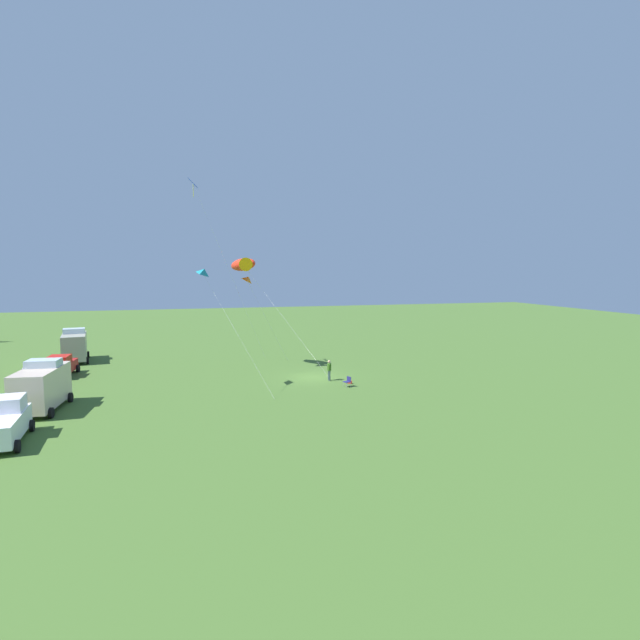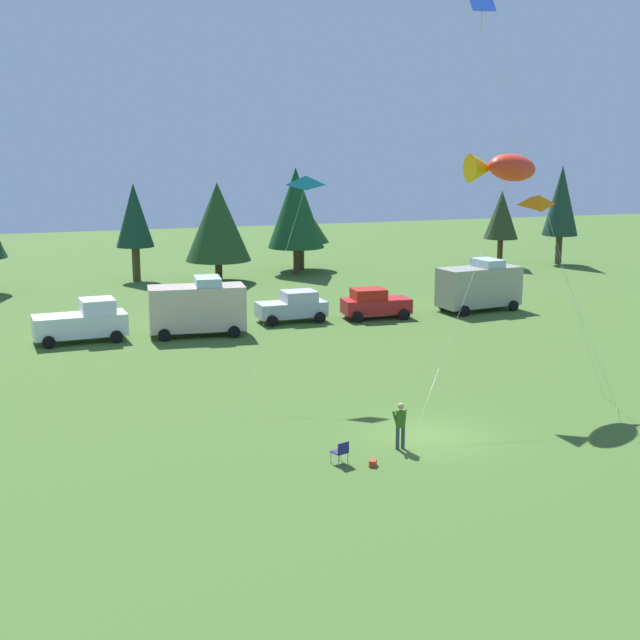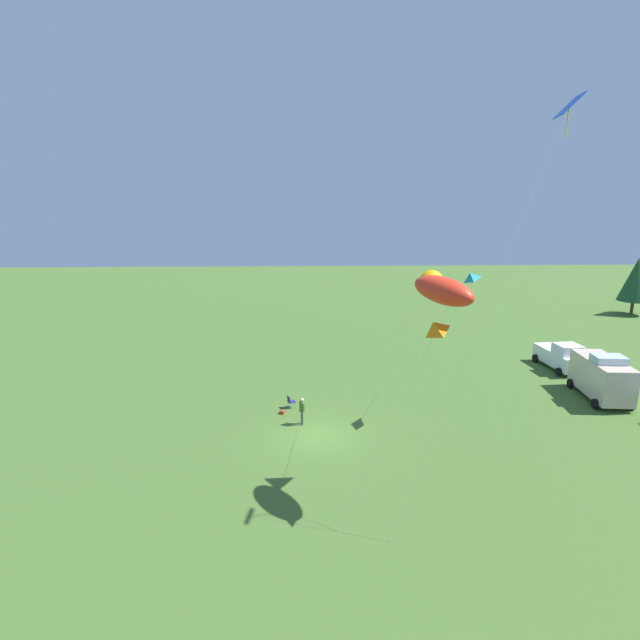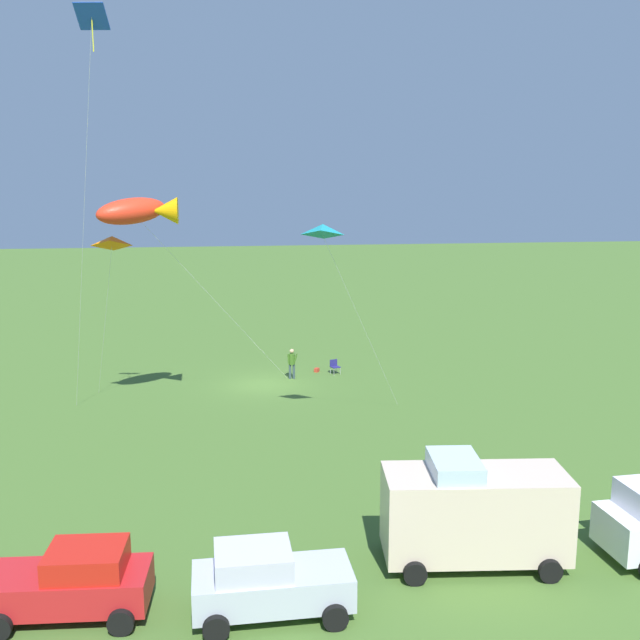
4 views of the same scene
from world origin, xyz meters
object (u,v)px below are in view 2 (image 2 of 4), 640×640
object	(u,v)px
folding_chair	(341,451)
kite_large_fish	(505,168)
car_silver_compact	(293,306)
car_red_sedan	(374,303)
van_camper_beige	(197,307)
backpack_on_grass	(373,463)
kite_delta_teal	(306,181)
kite_delta_orange	(539,201)
person_kite_flyer	(401,422)
truck_white_pickup	(83,322)
kite_diamond_blue	(486,15)
van_motorhome_grey	(479,286)

from	to	relation	value
folding_chair	kite_large_fish	distance (m)	15.35
car_silver_compact	car_red_sedan	world-z (taller)	same
van_camper_beige	backpack_on_grass	bearing A→B (deg)	-79.81
van_camper_beige	kite_large_fish	size ratio (longest dim) A/B	0.53
kite_delta_teal	car_silver_compact	bearing A→B (deg)	76.11
kite_delta_orange	car_silver_compact	bearing A→B (deg)	109.14
van_camper_beige	kite_delta_orange	xyz separation A→B (m)	(12.26, -15.48, 6.77)
car_red_sedan	kite_delta_orange	xyz separation A→B (m)	(0.92, -16.75, 7.47)
van_camper_beige	kite_delta_orange	distance (m)	20.88
kite_large_fish	kite_delta_teal	world-z (taller)	kite_large_fish
person_kite_flyer	van_camper_beige	xyz separation A→B (m)	(-3.49, 21.04, 0.62)
kite_large_fish	kite_delta_orange	size ratio (longest dim) A/B	1.20
truck_white_pickup	kite_delta_teal	size ratio (longest dim) A/B	0.54
kite_delta_orange	van_camper_beige	bearing A→B (deg)	128.38
person_kite_flyer	car_silver_compact	size ratio (longest dim) A/B	0.41
car_red_sedan	kite_diamond_blue	bearing A→B (deg)	96.23
person_kite_flyer	backpack_on_grass	distance (m)	2.25
truck_white_pickup	car_silver_compact	size ratio (longest dim) A/B	1.21
truck_white_pickup	kite_delta_orange	world-z (taller)	kite_delta_orange
folding_chair	kite_delta_orange	world-z (taller)	kite_delta_orange
person_kite_flyer	van_motorhome_grey	bearing A→B (deg)	-36.90
car_red_sedan	person_kite_flyer	bearing A→B (deg)	73.99
van_camper_beige	kite_delta_teal	bearing A→B (deg)	-68.98
car_silver_compact	backpack_on_grass	bearing A→B (deg)	-101.57
car_red_sedan	car_silver_compact	bearing A→B (deg)	-3.53
kite_diamond_blue	kite_delta_teal	xyz separation A→B (m)	(-8.86, -0.25, -7.49)
truck_white_pickup	van_camper_beige	bearing A→B (deg)	-7.70
car_silver_compact	truck_white_pickup	bearing A→B (deg)	-174.71
car_red_sedan	kite_delta_orange	bearing A→B (deg)	96.53
truck_white_pickup	person_kite_flyer	bearing A→B (deg)	-69.48
kite_large_fish	kite_diamond_blue	size ratio (longest dim) A/B	0.60
backpack_on_grass	car_silver_compact	size ratio (longest dim) A/B	0.08
car_red_sedan	kite_large_fish	bearing A→B (deg)	91.78
folding_chair	van_camper_beige	size ratio (longest dim) A/B	0.15
car_red_sedan	kite_diamond_blue	distance (m)	19.75
folding_chair	truck_white_pickup	xyz separation A→B (m)	(-7.24, 22.24, 0.61)
van_camper_beige	kite_delta_orange	size ratio (longest dim) A/B	0.63
backpack_on_grass	kite_delta_orange	world-z (taller)	kite_delta_orange
car_silver_compact	kite_delta_teal	size ratio (longest dim) A/B	0.44
kite_delta_teal	kite_delta_orange	bearing A→B (deg)	-26.38
person_kite_flyer	truck_white_pickup	xyz separation A→B (m)	(-9.81, 21.45, 0.08)
truck_white_pickup	kite_delta_teal	xyz separation A→B (m)	(9.39, -11.33, 8.09)
car_silver_compact	folding_chair	bearing A→B (deg)	-104.07
person_kite_flyer	folding_chair	distance (m)	2.74
folding_chair	van_motorhome_grey	xyz separation A→B (m)	(17.83, 23.36, 1.16)
kite_delta_orange	kite_delta_teal	distance (m)	10.29
folding_chair	van_motorhome_grey	world-z (taller)	van_motorhome_grey
van_camper_beige	folding_chair	bearing A→B (deg)	-82.26
van_motorhome_grey	kite_delta_orange	size ratio (longest dim) A/B	0.64
car_red_sedan	kite_diamond_blue	size ratio (longest dim) A/B	0.24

